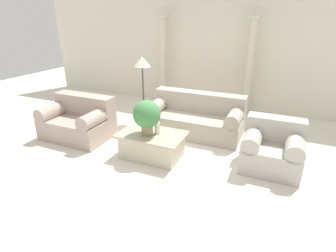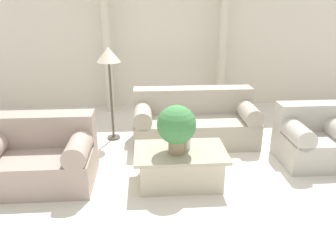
{
  "view_description": "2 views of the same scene",
  "coord_description": "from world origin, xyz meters",
  "px_view_note": "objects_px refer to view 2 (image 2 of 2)",
  "views": [
    {
      "loc": [
        1.97,
        -4.03,
        2.3
      ],
      "look_at": [
        0.29,
        -0.23,
        0.55
      ],
      "focal_mm": 28.0,
      "sensor_mm": 36.0,
      "label": 1
    },
    {
      "loc": [
        -0.34,
        -4.02,
        2.19
      ],
      "look_at": [
        -0.05,
        0.14,
        0.55
      ],
      "focal_mm": 35.0,
      "sensor_mm": 36.0,
      "label": 2
    }
  ],
  "objects_px": {
    "floor_lamp": "(109,61)",
    "armchair": "(312,138)",
    "sofa_long": "(194,121)",
    "coffee_table": "(180,166)",
    "loveseat": "(40,156)",
    "potted_plant": "(177,126)"
  },
  "relations": [
    {
      "from": "sofa_long",
      "to": "floor_lamp",
      "type": "distance_m",
      "value": 1.64
    },
    {
      "from": "potted_plant",
      "to": "loveseat",
      "type": "bearing_deg",
      "value": 172.7
    },
    {
      "from": "coffee_table",
      "to": "floor_lamp",
      "type": "height_order",
      "value": "floor_lamp"
    },
    {
      "from": "potted_plant",
      "to": "armchair",
      "type": "xyz_separation_m",
      "value": [
        1.98,
        0.53,
        -0.44
      ]
    },
    {
      "from": "coffee_table",
      "to": "armchair",
      "type": "distance_m",
      "value": 1.98
    },
    {
      "from": "coffee_table",
      "to": "armchair",
      "type": "bearing_deg",
      "value": 13.68
    },
    {
      "from": "loveseat",
      "to": "armchair",
      "type": "relative_size",
      "value": 1.47
    },
    {
      "from": "coffee_table",
      "to": "floor_lamp",
      "type": "distance_m",
      "value": 2.05
    },
    {
      "from": "sofa_long",
      "to": "potted_plant",
      "type": "height_order",
      "value": "potted_plant"
    },
    {
      "from": "potted_plant",
      "to": "armchair",
      "type": "distance_m",
      "value": 2.09
    },
    {
      "from": "coffee_table",
      "to": "loveseat",
      "type": "bearing_deg",
      "value": 174.82
    },
    {
      "from": "floor_lamp",
      "to": "armchair",
      "type": "distance_m",
      "value": 3.2
    },
    {
      "from": "sofa_long",
      "to": "potted_plant",
      "type": "xyz_separation_m",
      "value": [
        -0.42,
        -1.35,
        0.45
      ]
    },
    {
      "from": "potted_plant",
      "to": "floor_lamp",
      "type": "height_order",
      "value": "floor_lamp"
    },
    {
      "from": "sofa_long",
      "to": "armchair",
      "type": "bearing_deg",
      "value": -27.77
    },
    {
      "from": "loveseat",
      "to": "armchair",
      "type": "distance_m",
      "value": 3.68
    },
    {
      "from": "potted_plant",
      "to": "floor_lamp",
      "type": "bearing_deg",
      "value": 120.83
    },
    {
      "from": "floor_lamp",
      "to": "armchair",
      "type": "bearing_deg",
      "value": -18.99
    },
    {
      "from": "loveseat",
      "to": "floor_lamp",
      "type": "bearing_deg",
      "value": 58.97
    },
    {
      "from": "loveseat",
      "to": "potted_plant",
      "type": "distance_m",
      "value": 1.76
    },
    {
      "from": "sofa_long",
      "to": "coffee_table",
      "type": "distance_m",
      "value": 1.35
    },
    {
      "from": "armchair",
      "to": "floor_lamp",
      "type": "bearing_deg",
      "value": 161.01
    }
  ]
}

